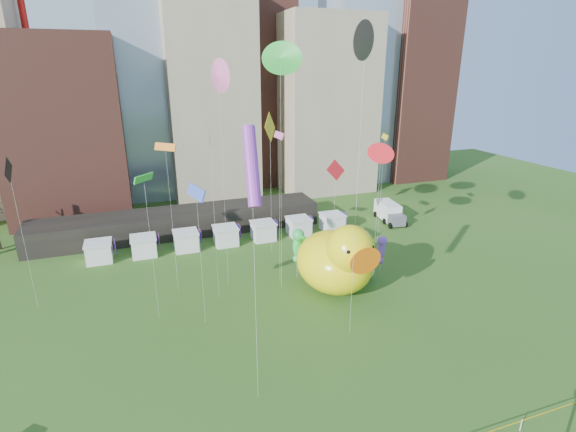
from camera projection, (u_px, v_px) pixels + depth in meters
name	position (u px, v px, depth m)	size (l,w,h in m)	color
skyline	(196.00, 68.00, 71.32)	(101.00, 23.00, 68.00)	brown
pavilion	(180.00, 222.00, 58.87)	(38.00, 6.00, 3.20)	black
vendor_tents	(226.00, 236.00, 55.30)	(33.24, 2.80, 2.40)	white
big_duck	(337.00, 259.00, 42.84)	(8.15, 10.46, 7.80)	yellow
small_duck	(362.00, 268.00, 46.11)	(3.13, 3.98, 2.95)	white
seahorse_green	(298.00, 243.00, 45.60)	(1.64, 1.84, 5.60)	silver
seahorse_purple	(382.00, 248.00, 47.30)	(1.36, 1.56, 4.25)	silver
box_truck	(389.00, 212.00, 63.65)	(3.09, 6.49, 2.66)	white
kite_0	(381.00, 153.00, 48.48)	(1.33, 2.20, 13.61)	silver
kite_1	(279.00, 137.00, 40.90)	(0.43, 2.08, 15.82)	silver
kite_2	(365.00, 41.00, 29.56)	(0.71, 2.67, 24.66)	silver
kite_3	(280.00, 58.00, 37.48)	(2.02, 2.45, 23.74)	silver
kite_4	(385.00, 139.00, 48.19)	(0.80, 1.82, 14.53)	silver
kite_5	(196.00, 193.00, 34.79)	(1.17, 3.17, 12.55)	silver
kite_6	(210.00, 145.00, 37.91)	(0.34, 1.56, 16.68)	silver
kite_7	(252.00, 167.00, 24.62)	(1.12, 2.76, 18.55)	silver
kite_8	(336.00, 172.00, 45.17)	(2.31, 0.39, 12.58)	silver
kite_9	(218.00, 76.00, 38.47)	(0.91, 3.03, 22.37)	silver
kite_10	(9.00, 173.00, 36.71)	(0.19, 2.26, 14.47)	silver
kite_11	(144.00, 180.00, 35.16)	(1.66, 1.71, 13.39)	silver
kite_12	(270.00, 129.00, 48.30)	(2.10, 2.74, 16.93)	silver
kite_14	(165.00, 149.00, 39.46)	(1.92, 1.80, 15.05)	silver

